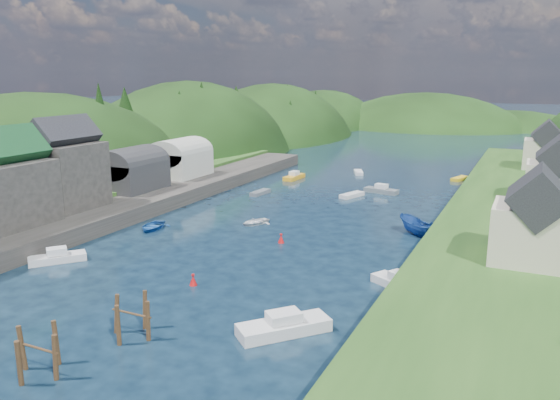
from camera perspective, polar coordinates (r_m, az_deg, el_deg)
The scene contains 14 objects.
ground at distance 84.23m, azimuth 6.39°, elevation 0.41°, with size 600.00×600.00×0.00m, color black.
hillside_left at distance 127.93m, azimuth -9.30°, elevation 0.99°, with size 44.00×245.56×52.00m.
far_hills at distance 205.52m, azimuth 18.00°, elevation 4.26°, with size 103.00×68.00×44.00m.
hill_trees at distance 96.59m, azimuth 9.61°, elevation 8.57°, with size 92.03×147.22×12.25m.
quay_left at distance 71.59m, azimuth -20.55°, elevation -1.80°, with size 12.00×110.00×2.00m, color #2D2B28.
terrace_left_grass at distance 76.62m, azimuth -24.24°, elevation -1.00°, with size 12.00×110.00×2.50m, color #234719.
boat_sheds at distance 85.92m, azimuth -12.69°, elevation 4.00°, with size 7.00×21.00×7.50m.
terrace_right at distance 70.02m, azimuth 23.35°, elevation -2.20°, with size 16.00×120.00×2.40m, color #234719.
right_bank_cottages at distance 77.25m, azimuth 26.13°, elevation 2.41°, with size 9.00×59.24×8.41m.
piling_cluster_near at distance 38.21m, azimuth -23.89°, elevation -14.72°, with size 3.38×3.14×3.59m.
piling_cluster_far at distance 41.05m, azimuth -15.20°, elevation -12.08°, with size 3.40×3.15×3.53m.
channel_buoy_near at distance 49.45m, azimuth -9.06°, elevation -8.27°, with size 0.70×0.70×1.10m.
channel_buoy_far at distance 60.63m, azimuth 0.12°, elevation -4.06°, with size 0.70×0.70×1.10m.
moored_boats at distance 56.99m, azimuth -3.89°, elevation -5.09°, with size 37.78×89.34×2.17m.
Camera 1 is at (26.33, -27.88, 18.31)m, focal length 35.00 mm.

